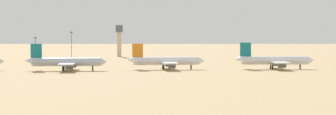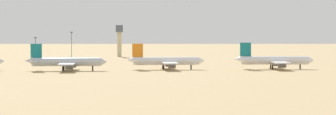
# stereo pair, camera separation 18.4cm
# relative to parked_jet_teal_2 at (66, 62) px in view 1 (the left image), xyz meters

# --- Properties ---
(ground) EXTENTS (4000.00, 4000.00, 0.00)m
(ground) POSITION_rel_parked_jet_teal_2_xyz_m (50.79, 1.66, -4.21)
(ground) COLOR tan
(ridge_west) EXTENTS (295.74, 182.11, 133.75)m
(ridge_west) POSITION_rel_parked_jet_teal_2_xyz_m (-89.30, 939.14, 62.67)
(ridge_west) COLOR gray
(ridge_west) RESTS_ON ground
(ridge_center) EXTENTS (296.85, 224.28, 125.83)m
(ridge_center) POSITION_rel_parked_jet_teal_2_xyz_m (226.44, 1020.38, 58.70)
(ridge_center) COLOR slate
(ridge_center) RESTS_ON ground
(parked_jet_teal_2) EXTENTS (38.81, 32.50, 12.85)m
(parked_jet_teal_2) POSITION_rel_parked_jet_teal_2_xyz_m (0.00, 0.00, 0.00)
(parked_jet_teal_2) COLOR silver
(parked_jet_teal_2) RESTS_ON ground
(parked_jet_orange_3) EXTENTS (38.45, 32.22, 12.73)m
(parked_jet_orange_3) POSITION_rel_parked_jet_teal_2_xyz_m (47.78, 7.79, -0.04)
(parked_jet_orange_3) COLOR white
(parked_jet_orange_3) RESTS_ON ground
(parked_jet_teal_4) EXTENTS (39.83, 33.41, 13.17)m
(parked_jet_teal_4) POSITION_rel_parked_jet_teal_2_xyz_m (101.37, 7.21, 0.11)
(parked_jet_teal_4) COLOR white
(parked_jet_teal_4) RESTS_ON ground
(control_tower) EXTENTS (5.20, 5.20, 23.21)m
(control_tower) POSITION_rel_parked_jet_teal_2_xyz_m (24.72, 177.90, 9.80)
(control_tower) COLOR #C6B793
(control_tower) RESTS_ON ground
(light_pole_west) EXTENTS (1.80, 0.50, 15.05)m
(light_pole_west) POSITION_rel_parked_jet_teal_2_xyz_m (-26.32, 97.71, 4.51)
(light_pole_west) COLOR #59595E
(light_pole_west) RESTS_ON ground
(light_pole_east) EXTENTS (1.80, 0.50, 18.34)m
(light_pole_east) POSITION_rel_parked_jet_teal_2_xyz_m (-7.15, 135.82, 6.21)
(light_pole_east) COLOR #59595E
(light_pole_east) RESTS_ON ground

